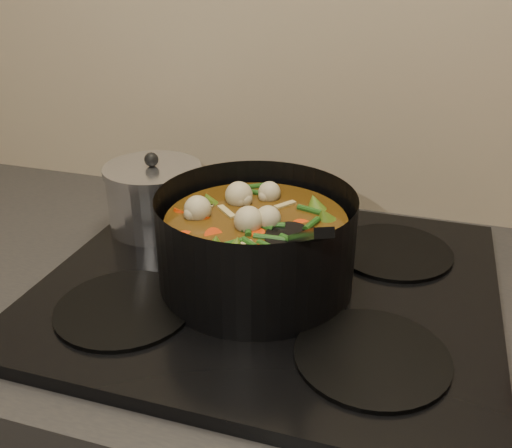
% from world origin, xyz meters
% --- Properties ---
extents(stovetop, '(0.62, 0.54, 0.03)m').
position_xyz_m(stovetop, '(0.00, 1.93, 0.92)').
color(stovetop, black).
rests_on(stovetop, counter).
extents(stockpot, '(0.32, 0.36, 0.20)m').
position_xyz_m(stockpot, '(-0.02, 1.91, 0.99)').
color(stockpot, black).
rests_on(stockpot, stovetop).
extents(saucepan, '(0.16, 0.16, 0.13)m').
position_xyz_m(saucepan, '(-0.23, 2.04, 0.98)').
color(saucepan, silver).
rests_on(saucepan, stovetop).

